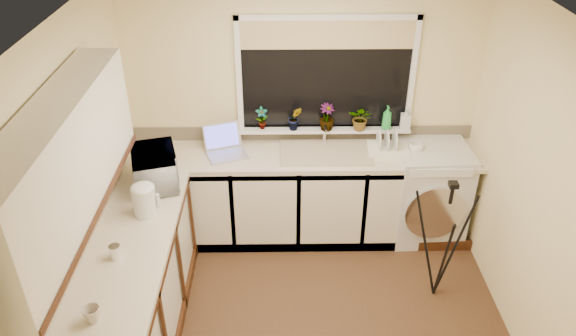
{
  "coord_description": "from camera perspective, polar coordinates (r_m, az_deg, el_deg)",
  "views": [
    {
      "loc": [
        -0.2,
        -3.13,
        3.4
      ],
      "look_at": [
        -0.15,
        0.55,
        1.15
      ],
      "focal_mm": 34.26,
      "sensor_mm": 36.0,
      "label": 1
    }
  ],
  "objects": [
    {
      "name": "worktop_left",
      "position": [
        3.94,
        -17.03,
        -9.97
      ],
      "size": [
        0.6,
        2.4,
        0.04
      ],
      "primitive_type": "cube",
      "color": "beige",
      "rests_on": "base_cabinet_left"
    },
    {
      "name": "worktop_back",
      "position": [
        5.01,
        1.62,
        1.26
      ],
      "size": [
        3.2,
        0.6,
        0.04
      ],
      "primitive_type": "cube",
      "color": "beige",
      "rests_on": "base_cabinet_back"
    },
    {
      "name": "microwave",
      "position": [
        4.65,
        -13.63,
        -0.01
      ],
      "size": [
        0.47,
        0.59,
        0.28
      ],
      "primitive_type": "imported",
      "rotation": [
        0.0,
        0.0,
        1.84
      ],
      "color": "white",
      "rests_on": "worktop_left"
    },
    {
      "name": "cup_back",
      "position": [
        5.12,
        13.15,
        2.01
      ],
      "size": [
        0.16,
        0.16,
        0.11
      ],
      "primitive_type": "imported",
      "rotation": [
        0.0,
        0.0,
        -0.2
      ],
      "color": "white",
      "rests_on": "worktop_back"
    },
    {
      "name": "base_cabinet_left",
      "position": [
        4.24,
        -16.07,
        -14.55
      ],
      "size": [
        0.54,
        2.4,
        0.86
      ],
      "primitive_type": "cube",
      "color": "silver",
      "rests_on": "floor"
    },
    {
      "name": "dish_rack",
      "position": [
        5.09,
        10.31,
        1.85
      ],
      "size": [
        0.39,
        0.3,
        0.06
      ],
      "primitive_type": "cube",
      "rotation": [
        0.0,
        0.0,
        -0.08
      ],
      "color": "white",
      "rests_on": "worktop_back"
    },
    {
      "name": "floor",
      "position": [
        4.62,
        2.04,
        -15.91
      ],
      "size": [
        3.2,
        3.2,
        0.0
      ],
      "primitive_type": "plane",
      "color": "#4F361F",
      "rests_on": "ground"
    },
    {
      "name": "windowsill",
      "position": [
        5.15,
        3.78,
        4.05
      ],
      "size": [
        1.6,
        0.14,
        0.03
      ],
      "primitive_type": "cube",
      "color": "white",
      "rests_on": "wall_back"
    },
    {
      "name": "base_cabinet_back",
      "position": [
        5.25,
        -2.0,
        -3.02
      ],
      "size": [
        2.55,
        0.6,
        0.86
      ],
      "primitive_type": "cube",
      "color": "silver",
      "rests_on": "floor"
    },
    {
      "name": "splashback_left",
      "position": [
        3.88,
        -21.7,
        -7.03
      ],
      "size": [
        0.02,
        2.4,
        0.45
      ],
      "primitive_type": "cube",
      "color": "beige",
      "rests_on": "wall_left"
    },
    {
      "name": "plant_a",
      "position": [
        5.07,
        -2.73,
        5.19
      ],
      "size": [
        0.13,
        0.1,
        0.21
      ],
      "primitive_type": "imported",
      "rotation": [
        0.0,
        0.0,
        0.28
      ],
      "color": "#999999",
      "rests_on": "windowsill"
    },
    {
      "name": "wall_left",
      "position": [
        4.06,
        -20.85,
        -3.3
      ],
      "size": [
        0.0,
        3.0,
        3.0
      ],
      "primitive_type": "plane",
      "rotation": [
        1.57,
        0.0,
        1.57
      ],
      "color": "beige",
      "rests_on": "ground"
    },
    {
      "name": "laptop",
      "position": [
        5.03,
        -6.56,
        2.28
      ],
      "size": [
        0.43,
        0.43,
        0.25
      ],
      "rotation": [
        0.0,
        0.0,
        0.34
      ],
      "color": "#AAAAB2",
      "rests_on": "worktop_back"
    },
    {
      "name": "cup_left",
      "position": [
        3.58,
        -19.69,
        -14.11
      ],
      "size": [
        0.11,
        0.11,
        0.1
      ],
      "primitive_type": "imported",
      "rotation": [
        0.0,
        0.0,
        -0.01
      ],
      "color": "#C0B29E",
      "rests_on": "worktop_left"
    },
    {
      "name": "plant_b",
      "position": [
        5.05,
        0.72,
        5.19
      ],
      "size": [
        0.13,
        0.11,
        0.23
      ],
      "primitive_type": "imported",
      "rotation": [
        0.0,
        0.0,
        0.09
      ],
      "color": "#999999",
      "rests_on": "windowsill"
    },
    {
      "name": "plant_d",
      "position": [
        5.09,
        7.59,
        5.15
      ],
      "size": [
        0.26,
        0.25,
        0.23
      ],
      "primitive_type": "imported",
      "rotation": [
        0.0,
        0.0,
        -0.39
      ],
      "color": "#999999",
      "rests_on": "windowsill"
    },
    {
      "name": "splashback_back",
      "position": [
        5.22,
        1.51,
        3.7
      ],
      "size": [
        3.2,
        0.02,
        0.14
      ],
      "primitive_type": "cube",
      "color": "beige",
      "rests_on": "wall_back"
    },
    {
      "name": "wall_right",
      "position": [
        4.21,
        24.7,
        -2.86
      ],
      "size": [
        0.0,
        3.0,
        3.0
      ],
      "primitive_type": "plane",
      "rotation": [
        1.57,
        0.0,
        -1.57
      ],
      "color": "beige",
      "rests_on": "ground"
    },
    {
      "name": "kettle",
      "position": [
        4.3,
        -14.68,
        -3.34
      ],
      "size": [
        0.18,
        0.18,
        0.24
      ],
      "primitive_type": "cylinder",
      "color": "silver",
      "rests_on": "worktop_left"
    },
    {
      "name": "steel_jar",
      "position": [
        3.97,
        -17.49,
        -8.33
      ],
      "size": [
        0.08,
        0.08,
        0.11
      ],
      "primitive_type": "cylinder",
      "color": "silver",
      "rests_on": "worktop_left"
    },
    {
      "name": "window_blind",
      "position": [
        4.83,
        4.13,
        13.62
      ],
      "size": [
        1.5,
        0.02,
        0.25
      ],
      "primitive_type": "cube",
      "color": "tan",
      "rests_on": "wall_back"
    },
    {
      "name": "plant_c",
      "position": [
        5.06,
        4.05,
        5.29
      ],
      "size": [
        0.19,
        0.19,
        0.25
      ],
      "primitive_type": "imported",
      "rotation": [
        0.0,
        0.0,
        0.43
      ],
      "color": "#999999",
      "rests_on": "windowsill"
    },
    {
      "name": "soap_bottle_green",
      "position": [
        5.13,
        10.23,
        5.14
      ],
      "size": [
        0.09,
        0.09,
        0.23
      ],
      "primitive_type": "imported",
      "rotation": [
        0.0,
        0.0,
        0.04
      ],
      "color": "green",
      "rests_on": "windowsill"
    },
    {
      "name": "washing_machine",
      "position": [
        5.43,
        14.2,
        -2.28
      ],
      "size": [
        0.69,
        0.67,
        0.94
      ],
      "primitive_type": "cube",
      "rotation": [
        0.0,
        0.0,
        0.04
      ],
      "color": "silver",
      "rests_on": "floor"
    },
    {
      "name": "wall_back",
      "position": [
        5.12,
        1.55,
        6.29
      ],
      "size": [
        3.2,
        0.0,
        3.2
      ],
      "primitive_type": "plane",
      "rotation": [
        1.57,
        0.0,
        0.0
      ],
      "color": "beige",
      "rests_on": "ground"
    },
    {
      "name": "faucet",
      "position": [
        5.11,
        3.81,
        3.64
      ],
      "size": [
        0.03,
        0.03,
        0.24
      ],
      "primitive_type": "cylinder",
      "color": "silver",
      "rests_on": "worktop_back"
    },
    {
      "name": "upper_cabinet",
      "position": [
        3.35,
        -22.34,
        0.4
      ],
      "size": [
        0.28,
        1.9,
        0.7
      ],
      "primitive_type": "cube",
      "color": "silver",
      "rests_on": "wall_left"
    },
    {
      "name": "tripod",
      "position": [
        4.66,
        15.78,
        -7.35
      ],
      "size": [
        0.73,
        0.73,
        1.14
      ],
      "primitive_type": null,
      "rotation": [
        0.0,
        0.0,
        0.38
      ],
      "color": "black",
      "rests_on": "floor"
    },
    {
      "name": "sink",
      "position": [
        5.01,
        3.92,
        1.6
      ],
      "size": [
        0.82,
        0.46,
        0.03
      ],
      "primitive_type": "cube",
      "color": "tan",
      "rests_on": "worktop_back"
    },
    {
      "name": "soap_bottle_clear",
      "position": [
        5.19,
        12.12,
        5.07
      ],
      "size": [
        0.11,
        0.11,
        0.21
      ],
      "primitive_type": "imported",
      "rotation": [
        0.0,
        0.0,
        -0.15
      ],
      "color": "#999999",
      "rests_on": "windowsill"
    },
    {
      "name": "window_glass",
      "position": [
        4.98,
        3.94,
        9.6
      ],
      "size": [
        1.5,
        0.02,
        1.0
      ],
      "primitive_type": "cube",
      "color": "black",
      "rests_on": "wall_back"
    },
    {
      "name": "ceiling",
      "position": [
        3.27,
        2.87,
        14.57
      ],
      "size": [
        3.2,
        3.2,
        0.0
      ],
      "primitive_type": "plane",
      "rotation": [
        3.14,
        0.0,
        0.0
      ],
      "color": "white",
      "rests_on": "ground"
    }
  ]
}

